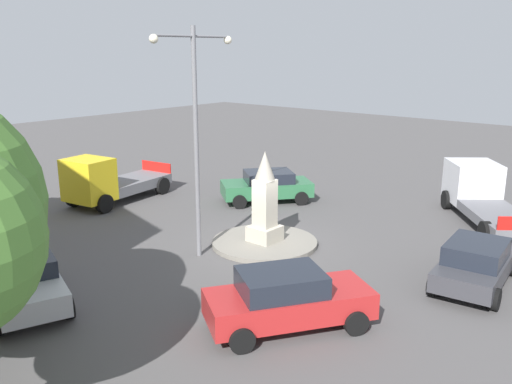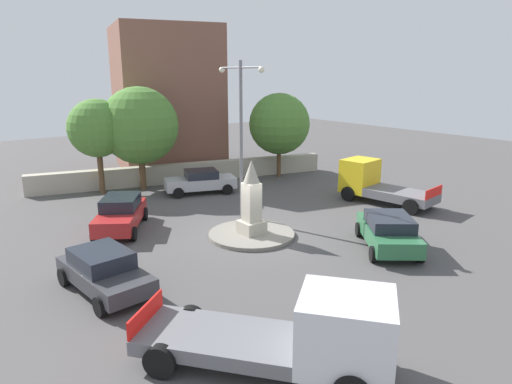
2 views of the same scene
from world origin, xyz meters
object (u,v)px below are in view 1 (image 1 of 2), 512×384
at_px(car_dark_grey_far_side, 476,263).
at_px(car_silver_parked_right, 25,279).
at_px(car_red_passing, 287,299).
at_px(car_green_approaching, 267,186).
at_px(streetlamp, 195,121).
at_px(truck_white_waiting, 480,193).
at_px(truck_yellow_near_island, 107,182).
at_px(monument, 265,201).

relative_size(car_dark_grey_far_side, car_silver_parked_right, 0.93).
bearing_deg(car_red_passing, car_green_approaching, 41.62).
relative_size(streetlamp, truck_white_waiting, 1.26).
height_order(streetlamp, truck_yellow_near_island, streetlamp).
bearing_deg(streetlamp, car_silver_parked_right, 170.09).
xyz_separation_m(monument, car_silver_parked_right, (-8.09, 2.09, -0.92)).
distance_m(car_silver_parked_right, truck_yellow_near_island, 10.37).
bearing_deg(car_dark_grey_far_side, car_silver_parked_right, 135.63).
xyz_separation_m(monument, car_green_approaching, (4.64, 3.67, -0.89)).
xyz_separation_m(car_dark_grey_far_side, car_red_passing, (-5.78, 2.81, 0.06)).
bearing_deg(car_red_passing, monument, 44.73).
height_order(car_red_passing, truck_white_waiting, truck_white_waiting).
distance_m(monument, car_silver_parked_right, 8.41).
relative_size(car_green_approaching, truck_white_waiting, 0.72).
bearing_deg(monument, streetlamp, 154.85).
height_order(monument, truck_yellow_near_island, monument).
distance_m(car_green_approaching, car_red_passing, 12.10).
relative_size(streetlamp, car_red_passing, 1.72).
distance_m(streetlamp, car_dark_grey_far_side, 9.86).
height_order(car_dark_grey_far_side, truck_white_waiting, truck_white_waiting).
relative_size(car_dark_grey_far_side, car_green_approaching, 0.96).
bearing_deg(truck_yellow_near_island, car_silver_parked_right, -137.39).
relative_size(streetlamp, truck_yellow_near_island, 1.40).
relative_size(car_dark_grey_far_side, truck_yellow_near_island, 0.76).
distance_m(car_red_passing, truck_white_waiting, 13.06).
height_order(car_green_approaching, truck_yellow_near_island, truck_yellow_near_island).
height_order(streetlamp, car_silver_parked_right, streetlamp).
bearing_deg(car_dark_grey_far_side, truck_white_waiting, 17.91).
bearing_deg(car_silver_parked_right, car_dark_grey_far_side, -44.37).
bearing_deg(streetlamp, car_dark_grey_far_side, -65.98).
xyz_separation_m(streetlamp, car_silver_parked_right, (-5.79, 1.01, -3.98)).
height_order(car_dark_grey_far_side, truck_yellow_near_island, truck_yellow_near_island).
relative_size(monument, car_dark_grey_far_side, 0.79).
distance_m(car_dark_grey_far_side, truck_yellow_near_island, 16.38).
relative_size(monument, car_red_passing, 0.74).
height_order(monument, car_silver_parked_right, monument).
bearing_deg(streetlamp, truck_white_waiting, -28.29).
height_order(monument, car_red_passing, monument).
height_order(monument, car_green_approaching, monument).
distance_m(monument, car_dark_grey_far_side, 7.35).
distance_m(monument, streetlamp, 3.97).
bearing_deg(car_green_approaching, monument, -141.63).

